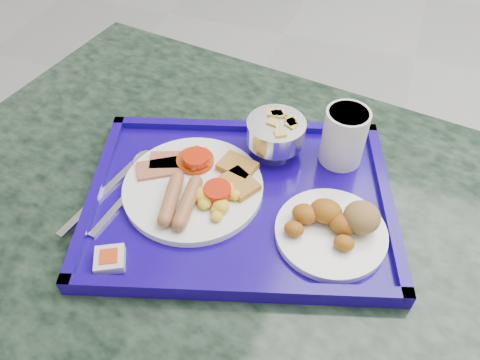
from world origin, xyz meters
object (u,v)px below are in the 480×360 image
object	(u,v)px
tray	(240,200)
fruit_bowl	(276,132)
main_plate	(197,186)
juice_cup	(344,135)
table	(246,270)
bread_plate	(335,226)

from	to	relation	value
tray	fruit_bowl	distance (m)	0.13
main_plate	fruit_bowl	world-z (taller)	fruit_bowl
main_plate	fruit_bowl	distance (m)	0.16
fruit_bowl	juice_cup	xyz separation A→B (m)	(0.11, 0.02, 0.01)
fruit_bowl	juice_cup	world-z (taller)	juice_cup
table	main_plate	world-z (taller)	main_plate
main_plate	table	bearing A→B (deg)	3.01
main_plate	bread_plate	size ratio (longest dim) A/B	1.36
bread_plate	fruit_bowl	size ratio (longest dim) A/B	1.67
tray	bread_plate	xyz separation A→B (m)	(0.15, -0.02, 0.02)
fruit_bowl	tray	bearing A→B (deg)	-100.18
main_plate	juice_cup	xyz separation A→B (m)	(0.20, 0.15, 0.04)
table	bread_plate	world-z (taller)	bread_plate
bread_plate	main_plate	bearing A→B (deg)	178.02
table	main_plate	size ratio (longest dim) A/B	5.44
table	fruit_bowl	world-z (taller)	fruit_bowl
table	fruit_bowl	xyz separation A→B (m)	(0.01, 0.13, 0.24)
main_plate	bread_plate	distance (m)	0.22
main_plate	bread_plate	xyz separation A→B (m)	(0.22, -0.01, 0.01)
table	juice_cup	world-z (taller)	juice_cup
tray	juice_cup	size ratio (longest dim) A/B	5.58
table	juice_cup	xyz separation A→B (m)	(0.12, 0.15, 0.25)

